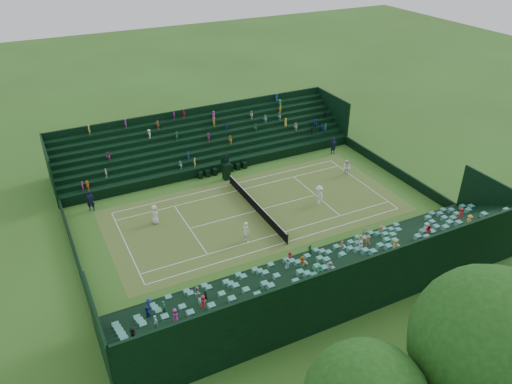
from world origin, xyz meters
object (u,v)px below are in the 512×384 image
player_near_west (155,214)px  umpire_chair (226,169)px  player_near_east (246,232)px  tennis_net (256,206)px  player_far_east (319,195)px  player_far_west (347,168)px

player_near_west → umpire_chair: bearing=-74.2°
player_near_east → tennis_net: bearing=-65.9°
tennis_net → player_far_east: 5.99m
tennis_net → player_near_west: (-2.17, -8.76, 0.37)m
player_far_east → umpire_chair: bearing=-143.1°
umpire_chair → tennis_net: bearing=-0.3°
tennis_net → player_near_west: size_ratio=6.51×
player_far_west → umpire_chair: bearing=-136.0°
umpire_chair → player_far_east: 10.05m
umpire_chair → player_near_east: (10.64, -2.88, -0.17)m
player_near_west → player_far_east: (3.61, 14.56, 0.04)m
tennis_net → player_near_east: 4.81m
player_far_west → player_far_east: player_far_east is taller
tennis_net → player_far_west: (-2.06, 11.44, 0.32)m
tennis_net → player_near_west: 9.03m
player_near_east → player_far_west: (-5.91, 14.28, -0.11)m
tennis_net → player_near_west: bearing=-103.9°
tennis_net → player_near_east: size_ratio=6.10×
umpire_chair → player_near_east: umpire_chair is taller
player_near_east → player_far_west: player_near_east is taller
tennis_net → umpire_chair: (-6.79, 0.04, 0.60)m
player_far_west → player_far_east: size_ratio=0.90×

